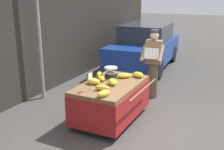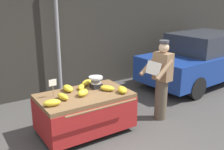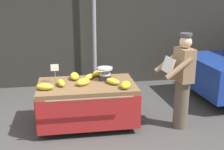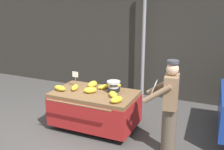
{
  "view_description": "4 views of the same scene",
  "coord_description": "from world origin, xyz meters",
  "px_view_note": "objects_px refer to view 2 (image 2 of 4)",
  "views": [
    {
      "loc": [
        -4.53,
        -1.86,
        2.57
      ],
      "look_at": [
        0.27,
        0.54,
        0.95
      ],
      "focal_mm": 44.26,
      "sensor_mm": 36.0,
      "label": 1
    },
    {
      "loc": [
        -1.88,
        -3.65,
        2.58
      ],
      "look_at": [
        0.74,
        0.41,
        1.11
      ],
      "focal_mm": 42.14,
      "sensor_mm": 36.0,
      "label": 2
    },
    {
      "loc": [
        -0.13,
        -4.45,
        2.49
      ],
      "look_at": [
        0.63,
        0.41,
        0.98
      ],
      "focal_mm": 47.42,
      "sensor_mm": 36.0,
      "label": 3
    },
    {
      "loc": [
        2.77,
        -4.34,
        2.79
      ],
      "look_at": [
        0.54,
        0.64,
        1.18
      ],
      "focal_mm": 45.18,
      "sensor_mm": 36.0,
      "label": 4
    }
  ],
  "objects_px": {
    "banana_cart": "(85,104)",
    "banana_bunch_5": "(107,88)",
    "banana_bunch_0": "(68,88)",
    "banana_bunch_3": "(122,90)",
    "banana_bunch_6": "(63,97)",
    "banana_bunch_7": "(87,83)",
    "banana_bunch_2": "(83,93)",
    "banana_bunch_4": "(81,87)",
    "street_pole": "(58,39)",
    "vendor_person": "(162,80)",
    "parked_car": "(201,58)",
    "price_sign": "(53,84)",
    "weighing_scale": "(96,82)",
    "banana_bunch_1": "(52,103)"
  },
  "relations": [
    {
      "from": "weighing_scale",
      "to": "banana_bunch_7",
      "type": "xyz_separation_m",
      "value": [
        -0.08,
        0.24,
        -0.06
      ]
    },
    {
      "from": "vendor_person",
      "to": "banana_bunch_5",
      "type": "bearing_deg",
      "value": 167.53
    },
    {
      "from": "banana_bunch_6",
      "to": "parked_car",
      "type": "relative_size",
      "value": 0.07
    },
    {
      "from": "banana_bunch_7",
      "to": "banana_cart",
      "type": "bearing_deg",
      "value": -122.87
    },
    {
      "from": "banana_bunch_5",
      "to": "parked_car",
      "type": "distance_m",
      "value": 4.04
    },
    {
      "from": "price_sign",
      "to": "vendor_person",
      "type": "distance_m",
      "value": 2.24
    },
    {
      "from": "street_pole",
      "to": "vendor_person",
      "type": "distance_m",
      "value": 2.83
    },
    {
      "from": "street_pole",
      "to": "banana_bunch_7",
      "type": "bearing_deg",
      "value": -92.93
    },
    {
      "from": "banana_cart",
      "to": "banana_bunch_0",
      "type": "relative_size",
      "value": 5.96
    },
    {
      "from": "street_pole",
      "to": "banana_bunch_0",
      "type": "relative_size",
      "value": 10.44
    },
    {
      "from": "street_pole",
      "to": "banana_cart",
      "type": "distance_m",
      "value": 2.32
    },
    {
      "from": "street_pole",
      "to": "price_sign",
      "type": "distance_m",
      "value": 2.19
    },
    {
      "from": "banana_bunch_6",
      "to": "banana_bunch_7",
      "type": "xyz_separation_m",
      "value": [
        0.72,
        0.45,
        0.01
      ]
    },
    {
      "from": "banana_bunch_0",
      "to": "banana_bunch_7",
      "type": "bearing_deg",
      "value": 14.12
    },
    {
      "from": "banana_bunch_2",
      "to": "banana_bunch_6",
      "type": "bearing_deg",
      "value": 176.11
    },
    {
      "from": "banana_bunch_6",
      "to": "weighing_scale",
      "type": "bearing_deg",
      "value": 15.29
    },
    {
      "from": "banana_cart",
      "to": "banana_bunch_3",
      "type": "relative_size",
      "value": 6.51
    },
    {
      "from": "weighing_scale",
      "to": "vendor_person",
      "type": "xyz_separation_m",
      "value": [
        1.28,
        -0.52,
        -0.04
      ]
    },
    {
      "from": "street_pole",
      "to": "price_sign",
      "type": "relative_size",
      "value": 9.0
    },
    {
      "from": "banana_cart",
      "to": "price_sign",
      "type": "bearing_deg",
      "value": 164.19
    },
    {
      "from": "banana_bunch_3",
      "to": "banana_bunch_4",
      "type": "height_order",
      "value": "banana_bunch_3"
    },
    {
      "from": "weighing_scale",
      "to": "parked_car",
      "type": "xyz_separation_m",
      "value": [
        4.04,
        0.68,
        -0.17
      ]
    },
    {
      "from": "banana_bunch_3",
      "to": "vendor_person",
      "type": "height_order",
      "value": "vendor_person"
    },
    {
      "from": "price_sign",
      "to": "banana_bunch_1",
      "type": "relative_size",
      "value": 1.16
    },
    {
      "from": "banana_bunch_0",
      "to": "parked_car",
      "type": "bearing_deg",
      "value": 6.98
    },
    {
      "from": "street_pole",
      "to": "banana_bunch_6",
      "type": "xyz_separation_m",
      "value": [
        -0.8,
        -2.13,
        -0.67
      ]
    },
    {
      "from": "banana_bunch_0",
      "to": "banana_bunch_3",
      "type": "distance_m",
      "value": 1.05
    },
    {
      "from": "weighing_scale",
      "to": "banana_bunch_5",
      "type": "xyz_separation_m",
      "value": [
        0.1,
        -0.26,
        -0.07
      ]
    },
    {
      "from": "banana_bunch_0",
      "to": "banana_bunch_3",
      "type": "relative_size",
      "value": 1.09
    },
    {
      "from": "banana_bunch_5",
      "to": "banana_bunch_7",
      "type": "relative_size",
      "value": 1.06
    },
    {
      "from": "banana_bunch_6",
      "to": "parked_car",
      "type": "xyz_separation_m",
      "value": [
        4.84,
        0.9,
        -0.1
      ]
    },
    {
      "from": "price_sign",
      "to": "banana_bunch_5",
      "type": "xyz_separation_m",
      "value": [
        1.0,
        -0.24,
        -0.2
      ]
    },
    {
      "from": "price_sign",
      "to": "banana_bunch_7",
      "type": "relative_size",
      "value": 1.2
    },
    {
      "from": "banana_bunch_2",
      "to": "banana_bunch_4",
      "type": "xyz_separation_m",
      "value": [
        0.14,
        0.33,
        -0.01
      ]
    },
    {
      "from": "street_pole",
      "to": "banana_bunch_3",
      "type": "xyz_separation_m",
      "value": [
        0.28,
        -2.43,
        -0.67
      ]
    },
    {
      "from": "banana_cart",
      "to": "weighing_scale",
      "type": "xyz_separation_m",
      "value": [
        0.35,
        0.18,
        0.33
      ]
    },
    {
      "from": "weighing_scale",
      "to": "price_sign",
      "type": "bearing_deg",
      "value": -178.51
    },
    {
      "from": "banana_bunch_2",
      "to": "banana_bunch_5",
      "type": "bearing_deg",
      "value": -1.76
    },
    {
      "from": "banana_cart",
      "to": "banana_bunch_5",
      "type": "height_order",
      "value": "banana_bunch_5"
    },
    {
      "from": "weighing_scale",
      "to": "banana_bunch_1",
      "type": "xyz_separation_m",
      "value": [
        -1.06,
        -0.39,
        -0.06
      ]
    },
    {
      "from": "street_pole",
      "to": "banana_bunch_0",
      "type": "height_order",
      "value": "street_pole"
    },
    {
      "from": "street_pole",
      "to": "banana_cart",
      "type": "height_order",
      "value": "street_pole"
    },
    {
      "from": "banana_bunch_1",
      "to": "banana_bunch_2",
      "type": "xyz_separation_m",
      "value": [
        0.65,
        0.14,
        0.0
      ]
    },
    {
      "from": "banana_bunch_4",
      "to": "banana_bunch_7",
      "type": "xyz_separation_m",
      "value": [
        0.2,
        0.15,
        0.01
      ]
    },
    {
      "from": "banana_bunch_5",
      "to": "banana_bunch_6",
      "type": "distance_m",
      "value": 0.91
    },
    {
      "from": "banana_bunch_1",
      "to": "banana_bunch_3",
      "type": "bearing_deg",
      "value": -5.29
    },
    {
      "from": "vendor_person",
      "to": "parked_car",
      "type": "relative_size",
      "value": 0.43
    },
    {
      "from": "banana_bunch_2",
      "to": "parked_car",
      "type": "relative_size",
      "value": 0.07
    },
    {
      "from": "banana_bunch_5",
      "to": "parked_car",
      "type": "height_order",
      "value": "parked_car"
    },
    {
      "from": "banana_bunch_3",
      "to": "parked_car",
      "type": "distance_m",
      "value": 3.94
    }
  ]
}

